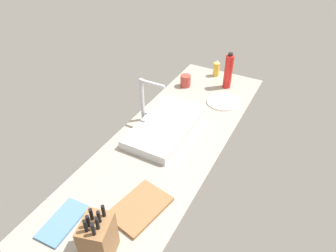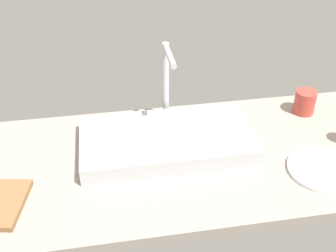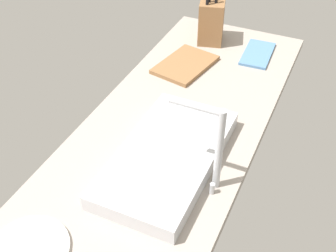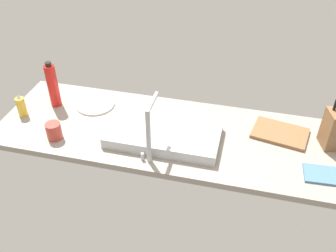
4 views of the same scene
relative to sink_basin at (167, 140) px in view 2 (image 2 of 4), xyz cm
name	(u,v)px [view 2 (image 2 of 4)]	position (x,y,z in cm)	size (l,w,h in cm)	color
countertop_slab	(151,165)	(-6.31, -6.44, -4.63)	(197.18, 63.39, 3.50)	gray
sink_basin	(167,140)	(0.00, 0.00, 0.00)	(57.85, 30.38, 5.75)	#B7BABF
faucet	(167,77)	(2.86, 16.04, 15.30)	(5.50, 17.17, 30.17)	#B7BABF
dinner_plate	(323,169)	(47.03, -20.67, -2.28)	(22.49, 22.49, 1.20)	white
coffee_mug	(305,102)	(55.65, 12.83, 1.66)	(7.89, 7.89, 9.07)	#B23D33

